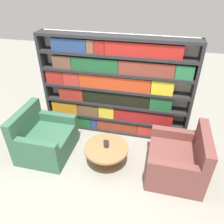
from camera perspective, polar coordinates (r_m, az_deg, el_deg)
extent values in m
plane|color=gray|center=(3.70, -3.56, -16.19)|extent=(14.00, 14.00, 0.00)
cube|color=silver|center=(4.17, 1.20, 6.95)|extent=(2.77, 0.05, 1.92)
cube|color=#262628|center=(4.52, -16.45, 7.69)|extent=(0.05, 0.30, 1.92)
cube|color=#262628|center=(4.04, 20.10, 3.85)|extent=(0.05, 0.30, 1.92)
cube|color=#262628|center=(4.56, 0.74, -4.32)|extent=(2.67, 0.30, 0.05)
cube|color=#262628|center=(4.39, 0.77, -1.27)|extent=(2.67, 0.30, 0.05)
cube|color=#262628|center=(4.22, 0.80, 2.31)|extent=(2.67, 0.30, 0.05)
cube|color=#262628|center=(4.06, 0.83, 6.19)|extent=(2.67, 0.30, 0.05)
cube|color=#262628|center=(3.93, 0.87, 10.34)|extent=(2.67, 0.30, 0.05)
cube|color=#262628|center=(3.82, 0.91, 14.77)|extent=(2.67, 0.30, 0.05)
cube|color=#262628|center=(3.73, 0.95, 19.07)|extent=(2.67, 0.30, 0.05)
cube|color=#1D492A|center=(4.76, -11.98, -1.39)|extent=(0.35, 0.20, 0.21)
cube|color=#1A5825|center=(4.63, -7.67, -2.01)|extent=(0.39, 0.20, 0.21)
cube|color=navy|center=(4.55, -4.47, -2.46)|extent=(0.13, 0.20, 0.21)
cube|color=maroon|center=(4.46, 1.47, -3.27)|extent=(0.81, 0.20, 0.21)
cube|color=#AF3428|center=(4.40, 10.80, -4.47)|extent=(0.62, 0.20, 0.21)
cube|color=orange|center=(4.58, -11.87, 1.66)|extent=(0.54, 0.20, 0.23)
cube|color=brown|center=(4.42, -6.00, 0.94)|extent=(0.44, 0.20, 0.23)
cube|color=gold|center=(4.32, -1.26, 0.35)|extent=(0.30, 0.20, 0.23)
cube|color=maroon|center=(4.23, 8.12, -0.83)|extent=(1.10, 0.20, 0.23)
cube|color=maroon|center=(4.36, -10.30, 5.05)|extent=(0.48, 0.20, 0.24)
cube|color=black|center=(4.12, 1.06, 3.85)|extent=(1.26, 0.20, 0.24)
cube|color=#1D582F|center=(4.06, 12.62, 2.47)|extent=(0.39, 0.20, 0.24)
cube|color=maroon|center=(4.34, -14.34, 9.14)|extent=(0.34, 0.20, 0.25)
cube|color=#AD3128|center=(4.21, -10.21, 8.87)|extent=(0.32, 0.20, 0.25)
cube|color=#BE3D1A|center=(3.98, 0.81, 7.94)|extent=(1.29, 0.20, 0.25)
cube|color=gold|center=(3.91, 13.04, 6.56)|extent=(0.37, 0.20, 0.25)
cube|color=brown|center=(4.15, -12.58, 12.92)|extent=(0.36, 0.20, 0.23)
cube|color=#1C522D|center=(3.94, -4.32, 12.52)|extent=(0.84, 0.20, 0.23)
cube|color=brown|center=(3.79, 9.00, 11.34)|extent=(0.93, 0.20, 0.23)
cube|color=#256D42|center=(3.80, 18.41, 10.13)|extent=(0.29, 0.20, 0.23)
cube|color=navy|center=(3.99, -10.93, 17.04)|extent=(0.63, 0.20, 0.22)
cube|color=brown|center=(3.86, -5.43, 16.92)|extent=(0.12, 0.20, 0.22)
cube|color=maroon|center=(3.81, -3.08, 16.82)|extent=(0.18, 0.20, 0.22)
cube|color=#A61F1A|center=(3.69, 8.20, 15.97)|extent=(1.25, 0.20, 0.22)
cube|color=#336047|center=(4.10, -16.62, -7.74)|extent=(0.85, 0.92, 0.43)
cube|color=#336047|center=(4.02, -21.99, -2.19)|extent=(0.14, 0.91, 0.42)
cube|color=#336047|center=(3.63, -19.22, -8.31)|extent=(0.71, 0.12, 0.16)
cube|color=#336047|center=(4.16, -13.94, -1.41)|extent=(0.71, 0.12, 0.16)
cube|color=brown|center=(3.71, 16.05, -12.82)|extent=(0.85, 0.92, 0.43)
cube|color=brown|center=(3.48, 22.92, -8.48)|extent=(0.15, 0.91, 0.42)
cube|color=brown|center=(3.81, 15.67, -5.37)|extent=(0.71, 0.13, 0.16)
cube|color=brown|center=(3.21, 15.61, -14.01)|extent=(0.71, 0.13, 0.16)
cylinder|color=olive|center=(3.74, -1.45, -11.57)|extent=(0.13, 0.13, 0.35)
cylinder|color=olive|center=(3.85, -1.42, -13.25)|extent=(0.40, 0.40, 0.03)
cylinder|color=olive|center=(3.60, -1.49, -9.37)|extent=(0.73, 0.73, 0.04)
cube|color=black|center=(3.58, -1.50, -9.07)|extent=(0.05, 0.06, 0.01)
cube|color=#2D2D2D|center=(3.54, -1.51, -8.24)|extent=(0.09, 0.01, 0.15)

